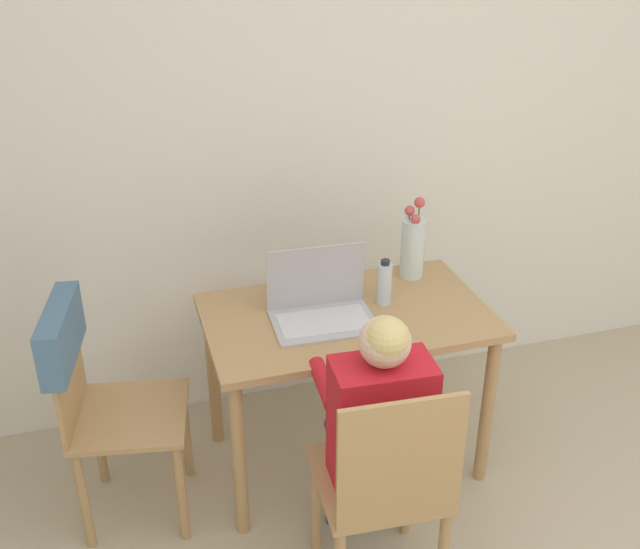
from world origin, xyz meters
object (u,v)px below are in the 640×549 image
(chair_occupied, at_px, (385,488))
(laptop, at_px, (321,303))
(flower_vase, at_px, (413,245))
(water_bottle, at_px, (384,283))
(person_seated, at_px, (376,418))
(chair_spare, at_px, (90,380))

(chair_occupied, xyz_separation_m, laptop, (-0.01, 0.68, 0.30))
(flower_vase, height_order, water_bottle, flower_vase)
(chair_occupied, height_order, person_seated, person_seated)
(laptop, xyz_separation_m, water_bottle, (0.26, 0.03, 0.03))
(chair_spare, xyz_separation_m, water_bottle, (1.11, 0.06, 0.18))
(chair_spare, relative_size, person_seated, 0.86)
(laptop, bearing_deg, flower_vase, 27.79)
(chair_occupied, bearing_deg, laptop, -85.88)
(chair_occupied, xyz_separation_m, chair_spare, (-0.85, 0.65, 0.14))
(flower_vase, xyz_separation_m, water_bottle, (-0.19, -0.19, -0.05))
(chair_spare, distance_m, flower_vase, 1.35)
(chair_occupied, height_order, water_bottle, chair_occupied)
(chair_occupied, distance_m, laptop, 0.74)
(chair_occupied, xyz_separation_m, water_bottle, (0.26, 0.71, 0.33))
(laptop, bearing_deg, chair_spare, -175.81)
(flower_vase, bearing_deg, laptop, -154.60)
(person_seated, height_order, flower_vase, person_seated)
(chair_occupied, bearing_deg, chair_spare, -33.73)
(chair_spare, height_order, laptop, laptop)
(person_seated, relative_size, laptop, 2.71)
(person_seated, height_order, water_bottle, person_seated)
(water_bottle, bearing_deg, laptop, -173.22)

